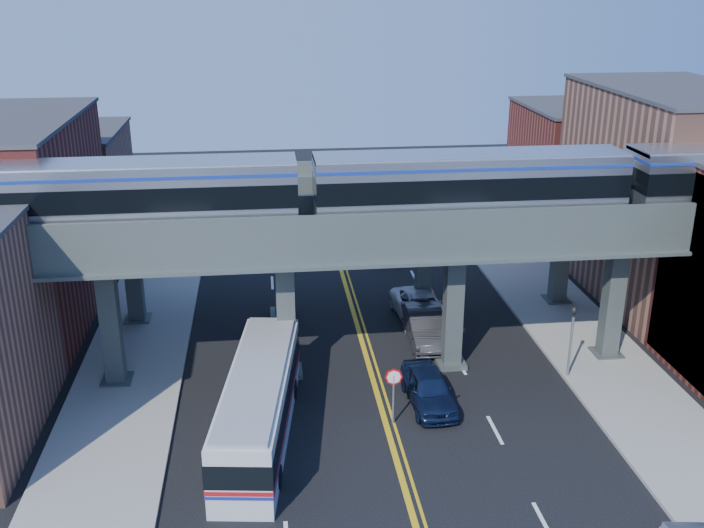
{
  "coord_description": "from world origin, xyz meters",
  "views": [
    {
      "loc": [
        -4.79,
        -25.68,
        18.02
      ],
      "look_at": [
        -0.83,
        8.4,
        5.36
      ],
      "focal_mm": 40.0,
      "sensor_mm": 36.0,
      "label": 1
    }
  ],
  "objects_px": {
    "stop_sign": "(394,387)",
    "car_lane_a": "(429,388)",
    "car_lane_c": "(421,308)",
    "car_lane_d": "(386,238)",
    "transit_bus": "(259,405)",
    "car_lane_b": "(425,326)",
    "transit_train": "(469,184)",
    "traffic_signal": "(572,335)"
  },
  "relations": [
    {
      "from": "transit_train",
      "to": "car_lane_b",
      "type": "height_order",
      "value": "transit_train"
    },
    {
      "from": "transit_train",
      "to": "car_lane_c",
      "type": "xyz_separation_m",
      "value": [
        -0.9,
        5.34,
        -8.37
      ]
    },
    {
      "from": "transit_train",
      "to": "stop_sign",
      "type": "relative_size",
      "value": 16.66
    },
    {
      "from": "traffic_signal",
      "to": "car_lane_a",
      "type": "height_order",
      "value": "traffic_signal"
    },
    {
      "from": "traffic_signal",
      "to": "transit_bus",
      "type": "height_order",
      "value": "traffic_signal"
    },
    {
      "from": "stop_sign",
      "to": "car_lane_d",
      "type": "height_order",
      "value": "stop_sign"
    },
    {
      "from": "stop_sign",
      "to": "transit_train",
      "type": "bearing_deg",
      "value": 50.13
    },
    {
      "from": "transit_train",
      "to": "transit_bus",
      "type": "height_order",
      "value": "transit_train"
    },
    {
      "from": "car_lane_d",
      "to": "car_lane_c",
      "type": "bearing_deg",
      "value": -94.73
    },
    {
      "from": "transit_train",
      "to": "car_lane_a",
      "type": "distance_m",
      "value": 9.36
    },
    {
      "from": "car_lane_b",
      "to": "car_lane_c",
      "type": "bearing_deg",
      "value": 84.28
    },
    {
      "from": "car_lane_a",
      "to": "car_lane_d",
      "type": "distance_m",
      "value": 20.81
    },
    {
      "from": "transit_train",
      "to": "stop_sign",
      "type": "height_order",
      "value": "transit_train"
    },
    {
      "from": "car_lane_d",
      "to": "car_lane_a",
      "type": "bearing_deg",
      "value": -98.85
    },
    {
      "from": "traffic_signal",
      "to": "transit_bus",
      "type": "xyz_separation_m",
      "value": [
        -14.54,
        -3.27,
        -0.84
      ]
    },
    {
      "from": "transit_bus",
      "to": "car_lane_c",
      "type": "distance_m",
      "value": 13.88
    },
    {
      "from": "stop_sign",
      "to": "transit_bus",
      "type": "xyz_separation_m",
      "value": [
        -5.64,
        -0.27,
        -0.3
      ]
    },
    {
      "from": "stop_sign",
      "to": "transit_bus",
      "type": "distance_m",
      "value": 5.66
    },
    {
      "from": "stop_sign",
      "to": "car_lane_b",
      "type": "relative_size",
      "value": 0.51
    },
    {
      "from": "transit_bus",
      "to": "car_lane_b",
      "type": "relative_size",
      "value": 2.17
    },
    {
      "from": "stop_sign",
      "to": "car_lane_d",
      "type": "bearing_deg",
      "value": 81.81
    },
    {
      "from": "car_lane_b",
      "to": "car_lane_c",
      "type": "xyz_separation_m",
      "value": [
        0.3,
        2.54,
        -0.09
      ]
    },
    {
      "from": "stop_sign",
      "to": "car_lane_a",
      "type": "bearing_deg",
      "value": 38.31
    },
    {
      "from": "car_lane_b",
      "to": "transit_train",
      "type": "bearing_deg",
      "value": -65.76
    },
    {
      "from": "stop_sign",
      "to": "car_lane_a",
      "type": "distance_m",
      "value": 2.54
    },
    {
      "from": "car_lane_a",
      "to": "car_lane_c",
      "type": "bearing_deg",
      "value": 78.06
    },
    {
      "from": "car_lane_b",
      "to": "car_lane_c",
      "type": "relative_size",
      "value": 0.95
    },
    {
      "from": "stop_sign",
      "to": "car_lane_c",
      "type": "height_order",
      "value": "stop_sign"
    },
    {
      "from": "transit_bus",
      "to": "transit_train",
      "type": "bearing_deg",
      "value": -54.1
    },
    {
      "from": "car_lane_a",
      "to": "car_lane_c",
      "type": "height_order",
      "value": "car_lane_a"
    },
    {
      "from": "car_lane_a",
      "to": "car_lane_c",
      "type": "xyz_separation_m",
      "value": [
        1.43,
        8.88,
        -0.03
      ]
    },
    {
      "from": "car_lane_d",
      "to": "traffic_signal",
      "type": "bearing_deg",
      "value": -78.59
    },
    {
      "from": "transit_train",
      "to": "car_lane_d",
      "type": "xyz_separation_m",
      "value": [
        -0.98,
        17.22,
        -8.23
      ]
    },
    {
      "from": "transit_bus",
      "to": "car_lane_b",
      "type": "height_order",
      "value": "transit_bus"
    },
    {
      "from": "transit_train",
      "to": "car_lane_c",
      "type": "relative_size",
      "value": 8.0
    },
    {
      "from": "transit_train",
      "to": "traffic_signal",
      "type": "relative_size",
      "value": 10.69
    },
    {
      "from": "car_lane_c",
      "to": "car_lane_d",
      "type": "height_order",
      "value": "car_lane_d"
    },
    {
      "from": "transit_bus",
      "to": "car_lane_c",
      "type": "bearing_deg",
      "value": -32.38
    },
    {
      "from": "car_lane_a",
      "to": "traffic_signal",
      "type": "bearing_deg",
      "value": 9.56
    },
    {
      "from": "transit_train",
      "to": "car_lane_c",
      "type": "bearing_deg",
      "value": 99.55
    },
    {
      "from": "stop_sign",
      "to": "transit_bus",
      "type": "height_order",
      "value": "transit_bus"
    },
    {
      "from": "car_lane_b",
      "to": "car_lane_d",
      "type": "bearing_deg",
      "value": 90.16
    }
  ]
}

